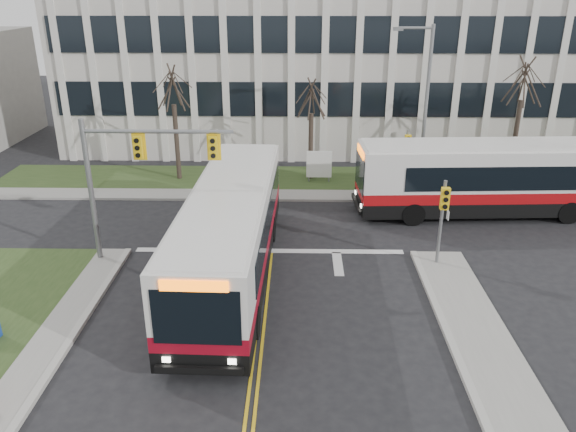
{
  "coord_description": "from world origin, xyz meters",
  "views": [
    {
      "loc": [
        1.29,
        -14.46,
        11.08
      ],
      "look_at": [
        0.85,
        7.5,
        2.0
      ],
      "focal_mm": 35.0,
      "sensor_mm": 36.0,
      "label": 1
    }
  ],
  "objects_px": {
    "directory_sign": "(319,165)",
    "bus_cross": "(494,180)",
    "streetlight": "(423,102)",
    "bus_main": "(231,235)"
  },
  "relations": [
    {
      "from": "streetlight",
      "to": "directory_sign",
      "type": "bearing_deg",
      "value": 166.77
    },
    {
      "from": "directory_sign",
      "to": "bus_cross",
      "type": "height_order",
      "value": "bus_cross"
    },
    {
      "from": "streetlight",
      "to": "bus_main",
      "type": "bearing_deg",
      "value": -132.52
    },
    {
      "from": "bus_cross",
      "to": "streetlight",
      "type": "bearing_deg",
      "value": -138.57
    },
    {
      "from": "directory_sign",
      "to": "bus_cross",
      "type": "bearing_deg",
      "value": -27.77
    },
    {
      "from": "streetlight",
      "to": "bus_cross",
      "type": "xyz_separation_m",
      "value": [
        3.23,
        -3.32,
        -3.36
      ]
    },
    {
      "from": "streetlight",
      "to": "bus_cross",
      "type": "distance_m",
      "value": 5.72
    },
    {
      "from": "directory_sign",
      "to": "bus_cross",
      "type": "distance_m",
      "value": 9.93
    },
    {
      "from": "bus_cross",
      "to": "directory_sign",
      "type": "bearing_deg",
      "value": -120.64
    },
    {
      "from": "directory_sign",
      "to": "bus_cross",
      "type": "xyz_separation_m",
      "value": [
        8.77,
        -4.62,
        0.67
      ]
    }
  ]
}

